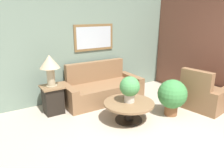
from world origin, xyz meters
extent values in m
plane|color=tan|center=(0.00, 0.00, 0.00)|extent=(20.00, 20.00, 0.00)
cube|color=slate|center=(0.00, 3.01, 1.30)|extent=(6.45, 0.06, 2.60)
cube|color=brown|center=(0.00, 2.97, 1.51)|extent=(1.08, 0.03, 0.65)
cube|color=#B2BCC6|center=(0.00, 2.96, 1.51)|extent=(0.96, 0.01, 0.53)
cube|color=brown|center=(2.25, 1.49, 1.30)|extent=(0.06, 4.98, 2.60)
cube|color=brown|center=(-0.07, 2.45, 0.22)|extent=(1.60, 0.89, 0.43)
cube|color=brown|center=(-0.07, 2.81, 0.68)|extent=(1.60, 0.16, 0.50)
cube|color=brown|center=(-0.95, 2.45, 0.27)|extent=(0.18, 0.89, 0.53)
cube|color=brown|center=(0.82, 2.45, 0.27)|extent=(0.18, 0.89, 0.53)
cube|color=brown|center=(1.73, 0.91, 0.22)|extent=(0.96, 0.84, 0.43)
cube|color=brown|center=(1.38, 0.85, 0.68)|extent=(0.27, 0.72, 0.50)
cube|color=brown|center=(1.80, 0.48, 0.27)|extent=(0.87, 0.32, 0.53)
cube|color=brown|center=(1.65, 1.35, 0.27)|extent=(0.87, 0.32, 0.53)
cylinder|color=black|center=(-0.14, 1.24, 0.01)|extent=(0.56, 0.56, 0.03)
cylinder|color=black|center=(-0.14, 1.24, 0.20)|extent=(0.18, 0.18, 0.33)
cylinder|color=brown|center=(-0.14, 1.24, 0.38)|extent=(1.02, 1.02, 0.04)
cube|color=black|center=(-1.33, 2.42, 0.29)|extent=(0.39, 0.39, 0.58)
cube|color=brown|center=(-1.33, 2.42, 0.60)|extent=(0.46, 0.46, 0.03)
cylinder|color=tan|center=(-1.33, 2.42, 0.63)|extent=(0.24, 0.24, 0.02)
cylinder|color=tan|center=(-1.33, 2.42, 0.83)|extent=(0.17, 0.17, 0.38)
cone|color=tan|center=(-1.33, 2.42, 1.15)|extent=(0.42, 0.42, 0.27)
cylinder|color=beige|center=(-0.12, 1.26, 0.49)|extent=(0.21, 0.21, 0.18)
sphere|color=#428447|center=(-0.12, 1.26, 0.73)|extent=(0.40, 0.40, 0.40)
cylinder|color=brown|center=(0.79, 0.97, 0.12)|extent=(0.28, 0.28, 0.25)
sphere|color=#387A3D|center=(0.79, 0.97, 0.48)|extent=(0.62, 0.62, 0.62)
camera|label=1|loc=(-2.57, -2.01, 2.11)|focal=35.00mm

